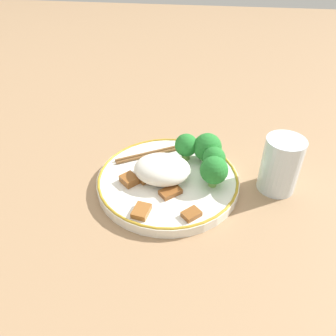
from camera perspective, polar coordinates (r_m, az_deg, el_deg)
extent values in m
plane|color=#9E7A56|center=(0.59, 0.00, -2.91)|extent=(3.00, 3.00, 0.00)
cylinder|color=white|center=(0.58, 0.00, -2.24)|extent=(0.25, 0.25, 0.02)
torus|color=#B28C26|center=(0.58, 0.00, -1.57)|extent=(0.25, 0.25, 0.00)
ellipsoid|color=white|center=(0.56, -1.01, -0.20)|extent=(0.10, 0.08, 0.04)
cylinder|color=#72AD4C|center=(0.56, 7.80, -2.40)|extent=(0.01, 0.01, 0.01)
sphere|color=#267A2D|center=(0.55, 8.02, -0.38)|extent=(0.05, 0.05, 0.05)
cylinder|color=#72AD4C|center=(0.59, 7.83, -0.15)|extent=(0.01, 0.01, 0.02)
sphere|color=#267A2D|center=(0.57, 8.03, 1.73)|extent=(0.04, 0.04, 0.04)
cylinder|color=#72AD4C|center=(0.62, 6.71, 1.70)|extent=(0.01, 0.01, 0.01)
sphere|color=#267A2D|center=(0.60, 6.88, 3.60)|extent=(0.05, 0.05, 0.05)
cylinder|color=#72AD4C|center=(0.62, 3.12, 2.21)|extent=(0.02, 0.02, 0.01)
sphere|color=#267A2D|center=(0.61, 3.19, 4.00)|extent=(0.04, 0.04, 0.04)
cube|color=brown|center=(0.57, -6.77, -2.02)|extent=(0.04, 0.04, 0.01)
cube|color=#995B28|center=(0.51, -4.66, -7.48)|extent=(0.03, 0.04, 0.01)
cube|color=brown|center=(0.54, 0.43, -4.19)|extent=(0.04, 0.04, 0.01)
cube|color=#9E6633|center=(0.60, -0.77, 0.62)|extent=(0.04, 0.03, 0.01)
cube|color=#995B28|center=(0.57, -4.03, -1.41)|extent=(0.04, 0.04, 0.01)
cube|color=brown|center=(0.51, 4.09, -8.00)|extent=(0.03, 0.03, 0.01)
cylinder|color=brown|center=(0.64, -0.40, 3.32)|extent=(0.18, 0.11, 0.01)
cylinder|color=brown|center=(0.64, -0.14, 2.95)|extent=(0.18, 0.11, 0.01)
cylinder|color=silver|center=(0.59, 19.01, 0.52)|extent=(0.07, 0.07, 0.10)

